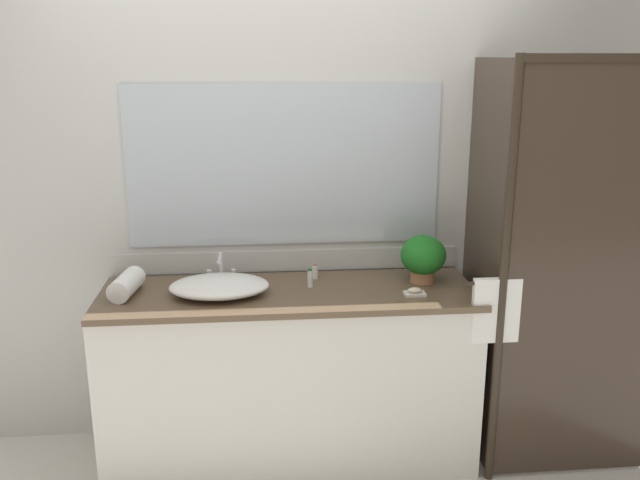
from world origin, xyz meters
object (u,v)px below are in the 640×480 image
object	(u,v)px
soap_dish	(415,292)
potted_plant	(423,257)
amenity_bottle_conditioner	(315,271)
sink_basin	(219,286)
amenity_bottle_body_wash	(310,278)
rolled_towel_near_edge	(127,285)
faucet	(221,272)

from	to	relation	value
soap_dish	potted_plant	bearing A→B (deg)	66.42
potted_plant	amenity_bottle_conditioner	size ratio (longest dim) A/B	2.95
sink_basin	amenity_bottle_body_wash	xyz separation A→B (m)	(0.43, 0.07, 0.00)
amenity_bottle_body_wash	amenity_bottle_conditioner	xyz separation A→B (m)	(0.03, 0.13, -0.01)
sink_basin	amenity_bottle_conditioner	size ratio (longest dim) A/B	5.86
rolled_towel_near_edge	potted_plant	bearing A→B (deg)	2.52
potted_plant	soap_dish	distance (m)	0.23
sink_basin	amenity_bottle_conditioner	distance (m)	0.51
amenity_bottle_conditioner	faucet	bearing A→B (deg)	-178.66
faucet	soap_dish	xyz separation A→B (m)	(0.92, -0.28, -0.04)
soap_dish	faucet	bearing A→B (deg)	163.15
potted_plant	faucet	bearing A→B (deg)	174.73
potted_plant	rolled_towel_near_edge	xyz separation A→B (m)	(-1.43, -0.06, -0.08)
potted_plant	soap_dish	bearing A→B (deg)	-113.58
sink_basin	rolled_towel_near_edge	xyz separation A→B (m)	(-0.43, 0.03, 0.01)
sink_basin	rolled_towel_near_edge	bearing A→B (deg)	176.13
sink_basin	amenity_bottle_body_wash	size ratio (longest dim) A/B	4.95
faucet	rolled_towel_near_edge	size ratio (longest dim) A/B	0.68
amenity_bottle_conditioner	rolled_towel_near_edge	bearing A→B (deg)	-169.56
sink_basin	potted_plant	distance (m)	1.00
faucet	potted_plant	size ratio (longest dim) A/B	0.72
amenity_bottle_conditioner	rolled_towel_near_edge	xyz separation A→B (m)	(-0.90, -0.17, 0.01)
soap_dish	amenity_bottle_conditioner	world-z (taller)	amenity_bottle_conditioner
faucet	amenity_bottle_body_wash	bearing A→B (deg)	-15.34
sink_basin	faucet	xyz separation A→B (m)	(-0.00, 0.18, 0.01)
faucet	amenity_bottle_body_wash	xyz separation A→B (m)	(0.43, -0.12, -0.01)
faucet	potted_plant	xyz separation A→B (m)	(1.00, -0.09, 0.08)
amenity_bottle_body_wash	amenity_bottle_conditioner	bearing A→B (deg)	75.20
soap_dish	amenity_bottle_conditioner	distance (m)	0.53
faucet	amenity_bottle_conditioner	distance (m)	0.47
sink_basin	faucet	bearing A→B (deg)	90.00
sink_basin	amenity_bottle_body_wash	world-z (taller)	amenity_bottle_body_wash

